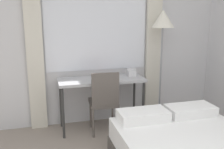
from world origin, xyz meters
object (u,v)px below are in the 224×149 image
object	(u,v)px
standing_lamp	(163,27)
book	(104,77)
telephone	(131,73)
desk	(101,83)
desk_chair	(104,99)

from	to	relation	value
standing_lamp	book	world-z (taller)	standing_lamp
telephone	standing_lamp	bearing A→B (deg)	-4.19
telephone	book	distance (m)	0.42
book	telephone	bearing A→B (deg)	-3.37
desk	standing_lamp	distance (m)	1.25
standing_lamp	telephone	distance (m)	0.84
desk_chair	standing_lamp	world-z (taller)	standing_lamp
desk_chair	book	distance (m)	0.38
desk	telephone	bearing A→B (deg)	3.75
desk	book	xyz separation A→B (m)	(0.06, 0.06, 0.09)
desk	desk_chair	size ratio (longest dim) A/B	1.35
desk_chair	telephone	size ratio (longest dim) A/B	6.62
desk_chair	telephone	distance (m)	0.62
telephone	book	bearing A→B (deg)	176.63
desk	desk_chair	world-z (taller)	desk_chair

